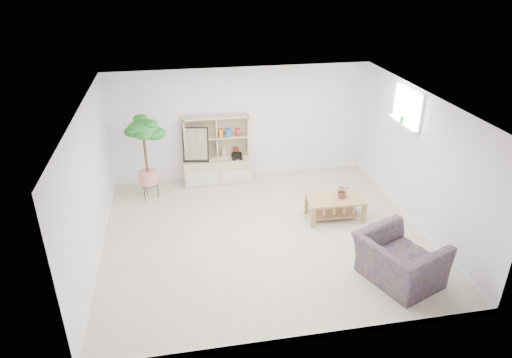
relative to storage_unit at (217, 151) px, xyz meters
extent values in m
cube|color=#B9B1A2|center=(0.55, -2.24, -0.72)|extent=(5.50, 5.00, 0.01)
cube|color=white|center=(0.55, -2.24, 1.68)|extent=(5.50, 5.00, 0.01)
cube|color=white|center=(0.55, 0.26, 0.48)|extent=(5.50, 0.01, 2.40)
cube|color=white|center=(0.55, -4.74, 0.48)|extent=(5.50, 0.01, 2.40)
cube|color=white|center=(-2.20, -2.24, 0.48)|extent=(0.01, 5.00, 2.40)
cube|color=white|center=(3.30, -2.24, 0.48)|extent=(0.01, 5.00, 2.40)
cube|color=white|center=(3.22, -1.64, 0.96)|extent=(0.14, 1.00, 0.04)
imported|color=#275F25|center=(2.08, -1.91, -0.17)|extent=(0.25, 0.22, 0.27)
imported|color=navy|center=(2.28, -3.82, -0.30)|extent=(1.33, 1.41, 0.84)
imported|color=#126117|center=(3.22, -1.64, 1.11)|extent=(0.17, 0.15, 0.26)
camera|label=1|loc=(-0.80, -8.85, 3.69)|focal=32.00mm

